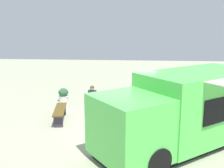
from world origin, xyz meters
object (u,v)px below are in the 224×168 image
Objects in this scene: planter_flowering_far at (63,95)px; plaza_bench at (60,112)px; food_truck at (184,112)px; person_customer at (93,97)px; planter_flowering_near at (200,97)px.

planter_flowering_far is 2.86m from plaza_bench.
person_customer is (3.52, -4.43, -0.77)m from food_truck.
plaza_bench is at bearing 69.86° from person_customer.
food_truck is 8.40× the size of planter_flowering_far.
food_truck reaches higher than planter_flowering_near.
planter_flowering_near reaches higher than planter_flowering_far.
person_customer is at bearing -0.25° from planter_flowering_near.
planter_flowering_near is at bearing -157.24° from plaza_bench.
planter_flowering_near reaches higher than plaza_bench.
planter_flowering_near is 6.55m from planter_flowering_far.
person_customer is at bearing 169.62° from planter_flowering_far.
person_customer is 1.55m from planter_flowering_far.
plaza_bench is (-0.60, 2.80, 0.05)m from planter_flowering_far.
person_customer reaches higher than plaza_bench.
plaza_bench is (0.92, 2.52, 0.04)m from person_customer.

